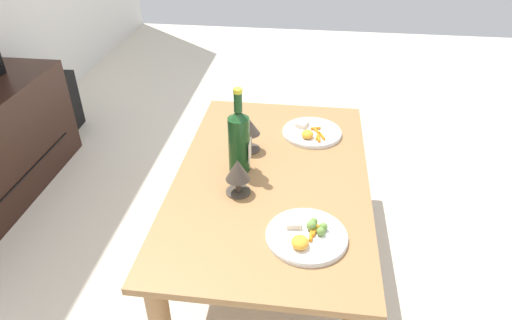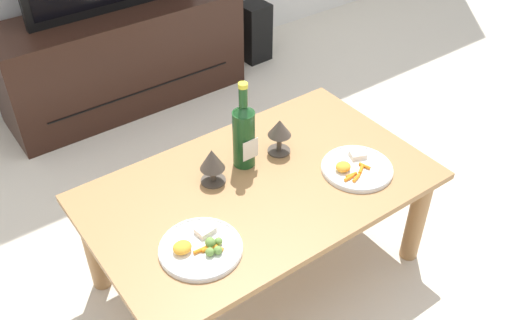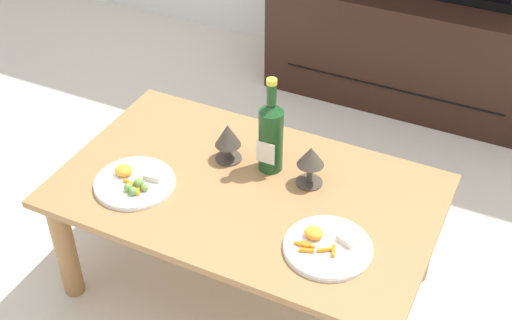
{
  "view_description": "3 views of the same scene",
  "coord_description": "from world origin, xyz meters",
  "px_view_note": "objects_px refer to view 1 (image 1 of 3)",
  "views": [
    {
      "loc": [
        -1.38,
        -0.12,
        1.42
      ],
      "look_at": [
        -0.04,
        0.06,
        0.53
      ],
      "focal_mm": 31.72,
      "sensor_mm": 36.0,
      "label": 1
    },
    {
      "loc": [
        -0.88,
        -1.19,
        1.73
      ],
      "look_at": [
        0.01,
        0.04,
        0.51
      ],
      "focal_mm": 39.83,
      "sensor_mm": 36.0,
      "label": 2
    },
    {
      "loc": [
        0.73,
        -1.45,
        1.82
      ],
      "look_at": [
        -0.01,
        0.08,
        0.5
      ],
      "focal_mm": 47.52,
      "sensor_mm": 36.0,
      "label": 3
    }
  ],
  "objects_px": {
    "wine_bottle": "(239,139)",
    "dinner_plate_right": "(312,132)",
    "goblet_right": "(249,129)",
    "floor_speaker": "(62,102)",
    "goblet_left": "(238,172)",
    "dinner_plate_left": "(306,235)",
    "dining_table": "(272,190)"
  },
  "relations": [
    {
      "from": "dining_table",
      "to": "floor_speaker",
      "type": "height_order",
      "value": "dining_table"
    },
    {
      "from": "wine_bottle",
      "to": "goblet_right",
      "type": "distance_m",
      "value": 0.15
    },
    {
      "from": "wine_bottle",
      "to": "dinner_plate_right",
      "type": "distance_m",
      "value": 0.42
    },
    {
      "from": "dining_table",
      "to": "dinner_plate_left",
      "type": "bearing_deg",
      "value": -156.69
    },
    {
      "from": "dining_table",
      "to": "dinner_plate_right",
      "type": "relative_size",
      "value": 4.67
    },
    {
      "from": "floor_speaker",
      "to": "goblet_left",
      "type": "relative_size",
      "value": 2.62
    },
    {
      "from": "floor_speaker",
      "to": "goblet_left",
      "type": "height_order",
      "value": "goblet_left"
    },
    {
      "from": "goblet_left",
      "to": "dinner_plate_left",
      "type": "height_order",
      "value": "goblet_left"
    },
    {
      "from": "wine_bottle",
      "to": "dinner_plate_right",
      "type": "xyz_separation_m",
      "value": [
        0.3,
        -0.27,
        -0.12
      ]
    },
    {
      "from": "dining_table",
      "to": "goblet_right",
      "type": "height_order",
      "value": "goblet_right"
    },
    {
      "from": "goblet_left",
      "to": "dinner_plate_right",
      "type": "distance_m",
      "value": 0.51
    },
    {
      "from": "dining_table",
      "to": "dinner_plate_right",
      "type": "distance_m",
      "value": 0.36
    },
    {
      "from": "floor_speaker",
      "to": "dinner_plate_right",
      "type": "relative_size",
      "value": 1.4
    },
    {
      "from": "dining_table",
      "to": "goblet_right",
      "type": "bearing_deg",
      "value": 32.94
    },
    {
      "from": "floor_speaker",
      "to": "dinner_plate_left",
      "type": "distance_m",
      "value": 2.05
    },
    {
      "from": "wine_bottle",
      "to": "goblet_right",
      "type": "xyz_separation_m",
      "value": [
        0.14,
        -0.02,
        -0.04
      ]
    },
    {
      "from": "goblet_left",
      "to": "dinner_plate_right",
      "type": "relative_size",
      "value": 0.54
    },
    {
      "from": "dining_table",
      "to": "dinner_plate_right",
      "type": "height_order",
      "value": "dinner_plate_right"
    },
    {
      "from": "goblet_right",
      "to": "dinner_plate_right",
      "type": "bearing_deg",
      "value": -57.74
    },
    {
      "from": "goblet_left",
      "to": "dinner_plate_right",
      "type": "bearing_deg",
      "value": -29.07
    },
    {
      "from": "wine_bottle",
      "to": "goblet_left",
      "type": "xyz_separation_m",
      "value": [
        -0.14,
        -0.02,
        -0.05
      ]
    },
    {
      "from": "dining_table",
      "to": "wine_bottle",
      "type": "relative_size",
      "value": 3.56
    },
    {
      "from": "wine_bottle",
      "to": "goblet_right",
      "type": "bearing_deg",
      "value": -7.2
    },
    {
      "from": "floor_speaker",
      "to": "dinner_plate_right",
      "type": "height_order",
      "value": "dinner_plate_right"
    },
    {
      "from": "dining_table",
      "to": "floor_speaker",
      "type": "distance_m",
      "value": 1.73
    },
    {
      "from": "dinner_plate_left",
      "to": "dinner_plate_right",
      "type": "distance_m",
      "value": 0.65
    },
    {
      "from": "dining_table",
      "to": "goblet_right",
      "type": "distance_m",
      "value": 0.26
    },
    {
      "from": "floor_speaker",
      "to": "wine_bottle",
      "type": "relative_size",
      "value": 1.07
    },
    {
      "from": "wine_bottle",
      "to": "goblet_left",
      "type": "relative_size",
      "value": 2.45
    },
    {
      "from": "dinner_plate_right",
      "to": "dining_table",
      "type": "bearing_deg",
      "value": 156.77
    },
    {
      "from": "goblet_left",
      "to": "goblet_right",
      "type": "bearing_deg",
      "value": -0.0
    },
    {
      "from": "goblet_left",
      "to": "dinner_plate_left",
      "type": "relative_size",
      "value": 0.53
    }
  ]
}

